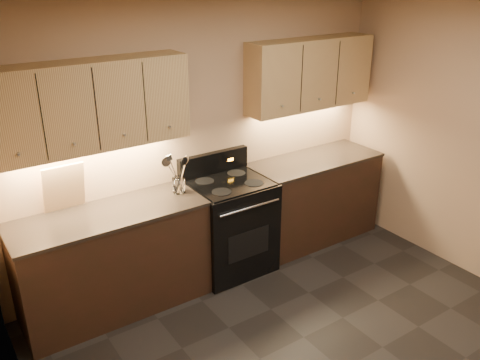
# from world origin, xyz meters

# --- Properties ---
(ceiling) EXTENTS (4.00, 4.00, 0.00)m
(ceiling) POSITION_xyz_m (0.00, 0.00, 2.60)
(ceiling) COLOR silver
(ceiling) RESTS_ON wall_back
(wall_back) EXTENTS (4.00, 0.04, 2.60)m
(wall_back) POSITION_xyz_m (0.00, 2.00, 1.30)
(wall_back) COLOR tan
(wall_back) RESTS_ON ground
(wall_left) EXTENTS (0.04, 4.00, 2.60)m
(wall_left) POSITION_xyz_m (-2.00, 0.00, 1.30)
(wall_left) COLOR tan
(wall_left) RESTS_ON ground
(counter_left) EXTENTS (1.62, 0.62, 0.93)m
(counter_left) POSITION_xyz_m (-1.10, 1.70, 0.47)
(counter_left) COLOR black
(counter_left) RESTS_ON ground
(counter_right) EXTENTS (1.46, 0.62, 0.93)m
(counter_right) POSITION_xyz_m (1.18, 1.70, 0.47)
(counter_right) COLOR black
(counter_right) RESTS_ON ground
(stove) EXTENTS (0.76, 0.68, 1.14)m
(stove) POSITION_xyz_m (0.08, 1.68, 0.48)
(stove) COLOR black
(stove) RESTS_ON ground
(upper_cab_left) EXTENTS (1.60, 0.30, 0.70)m
(upper_cab_left) POSITION_xyz_m (-1.10, 1.85, 1.80)
(upper_cab_left) COLOR tan
(upper_cab_left) RESTS_ON wall_back
(upper_cab_right) EXTENTS (1.44, 0.30, 0.70)m
(upper_cab_right) POSITION_xyz_m (1.18, 1.85, 1.80)
(upper_cab_right) COLOR tan
(upper_cab_right) RESTS_ON wall_back
(outlet_plate) EXTENTS (0.08, 0.01, 0.12)m
(outlet_plate) POSITION_xyz_m (-1.30, 1.99, 1.12)
(outlet_plate) COLOR #B2B5BA
(outlet_plate) RESTS_ON wall_back
(utensil_crock) EXTENTS (0.14, 0.14, 0.14)m
(utensil_crock) POSITION_xyz_m (-0.42, 1.73, 0.99)
(utensil_crock) COLOR white
(utensil_crock) RESTS_ON counter_left
(cutting_board) EXTENTS (0.34, 0.13, 0.42)m
(cutting_board) POSITION_xyz_m (-1.36, 1.94, 1.14)
(cutting_board) COLOR tan
(cutting_board) RESTS_ON counter_left
(wooden_spoon) EXTENTS (0.19, 0.11, 0.33)m
(wooden_spoon) POSITION_xyz_m (-0.44, 1.71, 1.11)
(wooden_spoon) COLOR tan
(wooden_spoon) RESTS_ON utensil_crock
(black_spoon) EXTENTS (0.10, 0.17, 0.36)m
(black_spoon) POSITION_xyz_m (-0.43, 1.74, 1.13)
(black_spoon) COLOR black
(black_spoon) RESTS_ON utensil_crock
(steel_spatula) EXTENTS (0.21, 0.13, 0.41)m
(steel_spatula) POSITION_xyz_m (-0.40, 1.75, 1.14)
(steel_spatula) COLOR silver
(steel_spatula) RESTS_ON utensil_crock
(steel_skimmer) EXTENTS (0.24, 0.11, 0.36)m
(steel_skimmer) POSITION_xyz_m (-0.39, 1.72, 1.12)
(steel_skimmer) COLOR silver
(steel_skimmer) RESTS_ON utensil_crock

